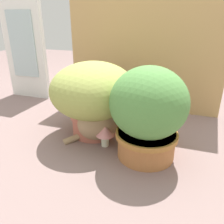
{
  "coord_description": "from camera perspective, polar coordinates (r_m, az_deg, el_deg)",
  "views": [
    {
      "loc": [
        0.42,
        -1.03,
        0.66
      ],
      "look_at": [
        0.07,
        0.02,
        0.18
      ],
      "focal_mm": 36.65,
      "sensor_mm": 36.0,
      "label": 1
    }
  ],
  "objects": [
    {
      "name": "mushroom_ornament_pink",
      "position": [
        1.22,
        -1.77,
        -5.1
      ],
      "size": [
        0.1,
        0.1,
        0.12
      ],
      "color": "silver",
      "rests_on": "ground"
    },
    {
      "name": "ground_plane",
      "position": [
        1.3,
        -3.46,
        -7.29
      ],
      "size": [
        6.0,
        6.0,
        0.0
      ],
      "primitive_type": "plane",
      "color": "#7C6562"
    },
    {
      "name": "window_panel_white",
      "position": [
        2.03,
        -20.87,
        14.45
      ],
      "size": [
        0.36,
        0.05,
        0.79
      ],
      "color": "white",
      "rests_on": "ground"
    },
    {
      "name": "leafy_planter",
      "position": [
        1.08,
        8.99,
        0.03
      ],
      "size": [
        0.37,
        0.37,
        0.45
      ],
      "color": "#AF6D3B",
      "rests_on": "ground"
    },
    {
      "name": "grass_planter",
      "position": [
        1.29,
        -4.67,
        4.44
      ],
      "size": [
        0.48,
        0.48,
        0.43
      ],
      "color": "#B05F4C",
      "rests_on": "ground"
    },
    {
      "name": "cardboard_backdrop",
      "position": [
        1.64,
        8.04,
        15.91
      ],
      "size": [
        1.08,
        0.03,
        0.91
      ],
      "primitive_type": "cube",
      "color": "tan",
      "rests_on": "ground"
    },
    {
      "name": "cat",
      "position": [
        1.28,
        -2.22,
        -1.66
      ],
      "size": [
        0.34,
        0.31,
        0.32
      ],
      "color": "tan",
      "rests_on": "ground"
    }
  ]
}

